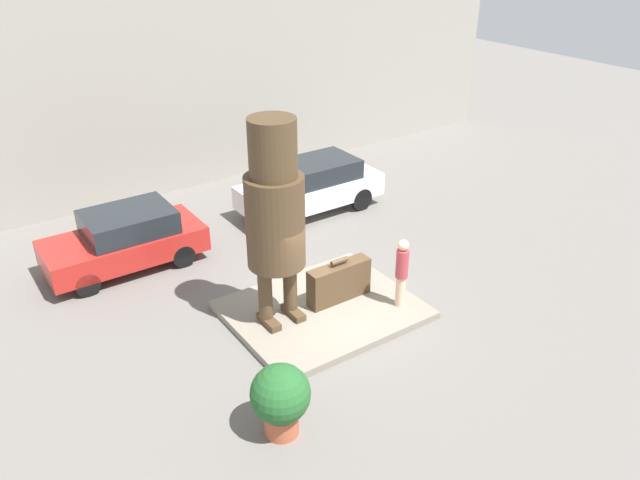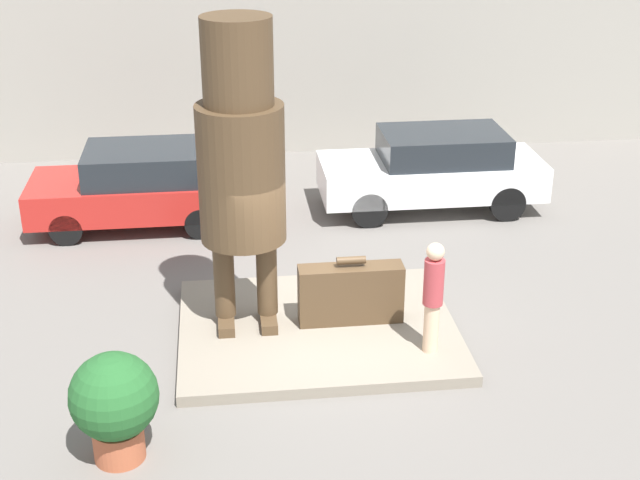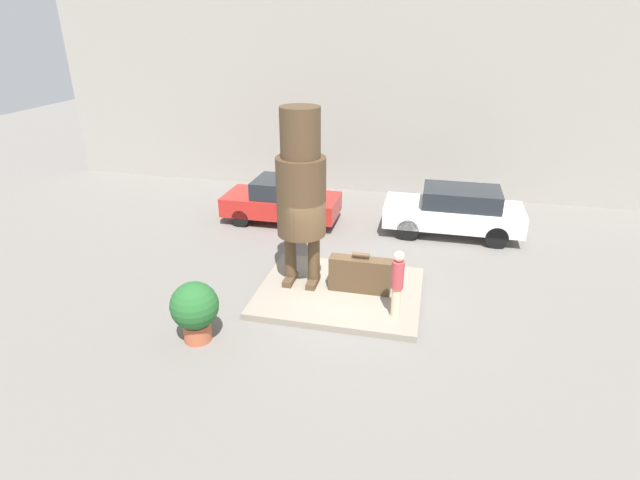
# 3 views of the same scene
# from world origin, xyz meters

# --- Properties ---
(ground_plane) EXTENTS (60.00, 60.00, 0.00)m
(ground_plane) POSITION_xyz_m (0.00, 0.00, 0.00)
(ground_plane) COLOR slate
(pedestal) EXTENTS (4.21, 3.45, 0.17)m
(pedestal) POSITION_xyz_m (0.00, 0.00, 0.09)
(pedestal) COLOR gray
(pedestal) RESTS_ON ground_plane
(building_backdrop) EXTENTS (28.00, 0.60, 7.60)m
(building_backdrop) POSITION_xyz_m (0.00, 9.11, 3.80)
(building_backdrop) COLOR gray
(building_backdrop) RESTS_ON ground_plane
(statue_figure) EXTENTS (1.26, 1.26, 4.66)m
(statue_figure) POSITION_xyz_m (-1.07, 0.21, 2.90)
(statue_figure) COLOR #4C3823
(statue_figure) RESTS_ON pedestal
(giant_suitcase) EXTENTS (1.60, 0.39, 1.09)m
(giant_suitcase) POSITION_xyz_m (0.52, 0.08, 0.64)
(giant_suitcase) COLOR #4C3823
(giant_suitcase) RESTS_ON pedestal
(tourist) EXTENTS (0.29, 0.29, 1.71)m
(tourist) POSITION_xyz_m (1.54, -0.94, 1.11)
(tourist) COLOR beige
(tourist) RESTS_ON pedestal
(parked_car_red) EXTENTS (4.04, 1.85, 1.56)m
(parked_car_red) POSITION_xyz_m (-2.98, 4.72, 0.81)
(parked_car_red) COLOR #B2231E
(parked_car_red) RESTS_ON ground_plane
(parked_car_white) EXTENTS (4.49, 1.79, 1.64)m
(parked_car_white) POSITION_xyz_m (2.95, 4.85, 0.87)
(parked_car_white) COLOR silver
(parked_car_white) RESTS_ON ground_plane
(planter_pot) EXTENTS (1.08, 1.08, 1.43)m
(planter_pot) POSITION_xyz_m (-2.77, -2.69, 0.81)
(planter_pot) COLOR #AD5638
(planter_pot) RESTS_ON ground_plane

